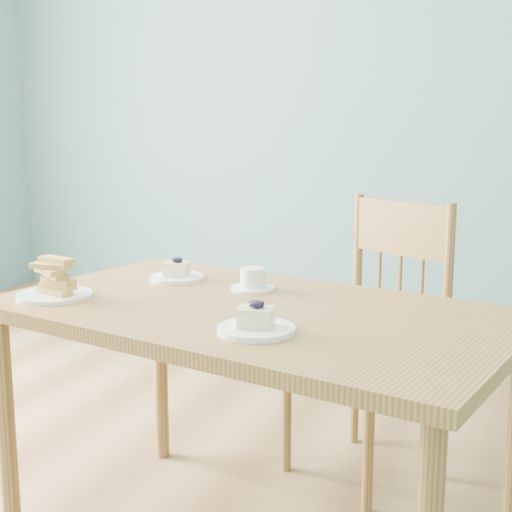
{
  "coord_description": "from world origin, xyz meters",
  "views": [
    {
      "loc": [
        1.07,
        -1.78,
        1.16
      ],
      "look_at": [
        0.38,
        -0.09,
        0.83
      ],
      "focal_mm": 50.0,
      "sensor_mm": 36.0,
      "label": 1
    }
  ],
  "objects_px": {
    "dining_chair": "(372,337)",
    "biscotti_plate": "(54,284)",
    "cheesecake_plate_far": "(177,274)",
    "dining_table": "(252,333)",
    "cheesecake_plate_near": "(256,324)",
    "coffee_cup": "(253,281)"
  },
  "relations": [
    {
      "from": "dining_chair",
      "to": "biscotti_plate",
      "type": "height_order",
      "value": "dining_chair"
    },
    {
      "from": "dining_chair",
      "to": "cheesecake_plate_far",
      "type": "relative_size",
      "value": 5.63
    },
    {
      "from": "dining_table",
      "to": "biscotti_plate",
      "type": "xyz_separation_m",
      "value": [
        -0.54,
        -0.11,
        0.11
      ]
    },
    {
      "from": "dining_chair",
      "to": "biscotti_plate",
      "type": "xyz_separation_m",
      "value": [
        -0.71,
        -0.71,
        0.27
      ]
    },
    {
      "from": "cheesecake_plate_near",
      "to": "biscotti_plate",
      "type": "relative_size",
      "value": 0.88
    },
    {
      "from": "cheesecake_plate_near",
      "to": "biscotti_plate",
      "type": "height_order",
      "value": "biscotti_plate"
    },
    {
      "from": "biscotti_plate",
      "to": "dining_chair",
      "type": "bearing_deg",
      "value": 45.1
    },
    {
      "from": "coffee_cup",
      "to": "biscotti_plate",
      "type": "height_order",
      "value": "biscotti_plate"
    },
    {
      "from": "dining_table",
      "to": "cheesecake_plate_near",
      "type": "distance_m",
      "value": 0.25
    },
    {
      "from": "dining_table",
      "to": "cheesecake_plate_far",
      "type": "distance_m",
      "value": 0.41
    },
    {
      "from": "dining_chair",
      "to": "coffee_cup",
      "type": "relative_size",
      "value": 7.41
    },
    {
      "from": "dining_table",
      "to": "cheesecake_plate_far",
      "type": "bearing_deg",
      "value": 158.82
    },
    {
      "from": "dining_table",
      "to": "cheesecake_plate_near",
      "type": "xyz_separation_m",
      "value": [
        0.1,
        -0.21,
        0.09
      ]
    },
    {
      "from": "dining_table",
      "to": "biscotti_plate",
      "type": "distance_m",
      "value": 0.56
    },
    {
      "from": "dining_table",
      "to": "dining_chair",
      "type": "distance_m",
      "value": 0.65
    },
    {
      "from": "cheesecake_plate_far",
      "to": "biscotti_plate",
      "type": "distance_m",
      "value": 0.38
    },
    {
      "from": "biscotti_plate",
      "to": "dining_table",
      "type": "bearing_deg",
      "value": 11.26
    },
    {
      "from": "cheesecake_plate_near",
      "to": "coffee_cup",
      "type": "xyz_separation_m",
      "value": [
        -0.17,
        0.39,
        0.01
      ]
    },
    {
      "from": "coffee_cup",
      "to": "biscotti_plate",
      "type": "bearing_deg",
      "value": -155.83
    },
    {
      "from": "cheesecake_plate_far",
      "to": "coffee_cup",
      "type": "bearing_deg",
      "value": -8.03
    },
    {
      "from": "dining_table",
      "to": "coffee_cup",
      "type": "distance_m",
      "value": 0.21
    },
    {
      "from": "dining_chair",
      "to": "coffee_cup",
      "type": "xyz_separation_m",
      "value": [
        -0.25,
        -0.43,
        0.26
      ]
    }
  ]
}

